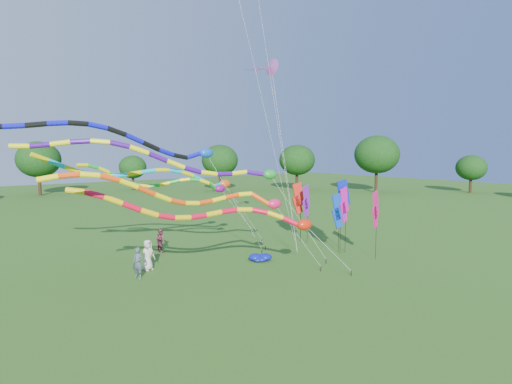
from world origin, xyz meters
TOP-DOWN VIEW (x-y plane):
  - ground at (0.00, 0.00)m, footprint 160.00×160.00m
  - tree_ring at (-0.57, -0.89)m, footprint 119.43×114.62m
  - tube_kite_red at (-4.65, 1.98)m, footprint 13.63×5.46m
  - tube_kite_orange at (-6.20, 1.75)m, footprint 14.44×1.89m
  - tube_kite_purple at (-5.72, 4.65)m, footprint 16.11×6.04m
  - tube_kite_blue at (-8.16, 7.03)m, footprint 17.69×2.07m
  - tube_kite_cyan at (-4.68, 8.79)m, footprint 15.55×1.17m
  - tube_kite_green at (-4.36, 8.46)m, footprint 11.76×3.02m
  - delta_kite_high_c at (2.54, 6.87)m, footprint 2.83×3.53m
  - banner_pole_blue_a at (5.27, 2.95)m, footprint 1.16×0.22m
  - banner_pole_magenta_b at (5.86, 2.92)m, footprint 1.15×0.33m
  - banner_pole_red at (5.84, 7.51)m, footprint 1.16×0.23m
  - banner_pole_orange at (5.65, 3.32)m, footprint 1.13×0.41m
  - banner_pole_blue_b at (6.03, 3.17)m, footprint 1.15×0.34m
  - banner_pole_violet at (5.88, 6.67)m, footprint 1.12×0.45m
  - banner_pole_green at (6.16, 7.87)m, footprint 1.16×0.27m
  - banner_pole_magenta_a at (5.98, 0.41)m, footprint 1.13×0.44m
  - blue_nylon_heap at (0.18, 4.58)m, footprint 1.64×1.36m
  - person_a at (-6.69, 7.28)m, footprint 1.01×0.79m
  - person_b at (-7.84, 6.00)m, footprint 0.70×0.77m
  - person_c at (-4.11, 10.98)m, footprint 0.78×0.92m

SIDE VIEW (x-z plane):
  - ground at x=0.00m, z-range 0.00..0.00m
  - blue_nylon_heap at x=0.18m, z-range -0.03..0.47m
  - person_c at x=-4.11m, z-range 0.00..1.67m
  - person_b at x=-7.84m, z-range 0.00..1.78m
  - person_a at x=-6.69m, z-range 0.00..1.83m
  - banner_pole_orange at x=5.65m, z-range 0.77..4.83m
  - banner_pole_blue_a at x=5.27m, z-range 0.88..5.17m
  - banner_pole_violet at x=5.88m, z-range 1.01..5.55m
  - banner_pole_green at x=6.16m, z-range 1.03..5.63m
  - banner_pole_magenta_a at x=5.98m, z-range 1.04..5.63m
  - banner_pole_magenta_b at x=5.86m, z-range 1.06..5.71m
  - banner_pole_red at x=5.84m, z-range 1.09..5.78m
  - tube_kite_red at x=-4.65m, z-range 0.80..6.82m
  - banner_pole_blue_b at x=6.03m, z-range 1.31..6.46m
  - tube_kite_orange at x=-6.20m, z-range 1.51..8.36m
  - tube_kite_green at x=-4.36m, z-range 1.64..8.56m
  - tube_kite_cyan at x=-4.68m, z-range 1.68..9.24m
  - tree_ring at x=-0.57m, z-range 0.86..10.52m
  - tube_kite_purple at x=-5.72m, z-range 2.29..10.70m
  - tube_kite_blue at x=-8.16m, z-range 2.94..12.50m
  - delta_kite_high_c at x=2.54m, z-range 6.10..19.70m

